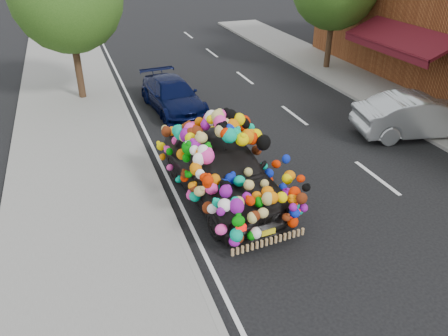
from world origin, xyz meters
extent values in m
plane|color=black|center=(0.00, 0.00, 0.00)|extent=(100.00, 100.00, 0.00)
cube|color=gray|center=(-4.30, 0.00, 0.06)|extent=(4.00, 60.00, 0.12)
cube|color=gray|center=(-2.35, 0.00, 0.07)|extent=(0.15, 60.00, 0.13)
cube|color=gray|center=(8.20, 3.00, 0.06)|extent=(3.00, 40.00, 0.12)
cube|color=#530F19|center=(8.70, 6.00, 2.35)|extent=(1.62, 5.20, 0.75)
cube|color=#530F19|center=(7.95, 6.00, 1.95)|extent=(0.06, 5.20, 0.35)
cylinder|color=#332114|center=(-3.80, 9.50, 1.36)|extent=(0.28, 0.28, 2.73)
cylinder|color=#332114|center=(8.00, 10.00, 1.32)|extent=(0.28, 0.28, 2.64)
imported|color=black|center=(-0.86, 0.57, 0.82)|extent=(2.33, 4.94, 1.63)
cube|color=red|center=(-1.31, -1.90, 0.78)|extent=(0.22, 0.08, 0.14)
cube|color=red|center=(0.00, -1.79, 0.78)|extent=(0.22, 0.08, 0.14)
cube|color=yellow|center=(-0.65, -1.85, 0.48)|extent=(0.34, 0.07, 0.12)
imported|color=black|center=(-0.58, 7.04, 0.60)|extent=(2.06, 4.27, 1.20)
imported|color=#A9ADB0|center=(6.66, 2.01, 0.71)|extent=(4.52, 2.35, 1.42)
camera|label=1|loc=(-4.08, -8.64, 6.21)|focal=35.00mm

